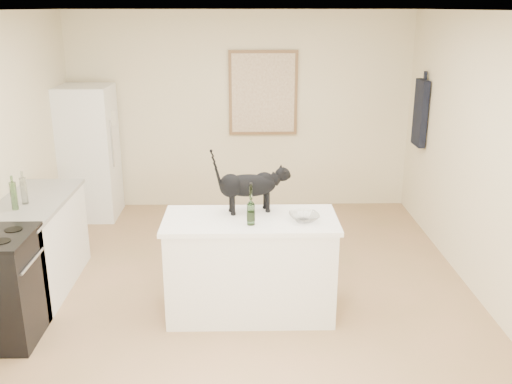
# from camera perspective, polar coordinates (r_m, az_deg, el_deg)

# --- Properties ---
(floor) EXTENTS (5.50, 5.50, 0.00)m
(floor) POSITION_cam_1_polar(r_m,az_deg,el_deg) (5.47, -1.63, -10.75)
(floor) COLOR #A87B59
(floor) RESTS_ON ground
(ceiling) EXTENTS (5.50, 5.50, 0.00)m
(ceiling) POSITION_cam_1_polar(r_m,az_deg,el_deg) (4.79, -1.92, 17.65)
(ceiling) COLOR white
(ceiling) RESTS_ON ground
(wall_back) EXTENTS (4.50, 0.00, 4.50)m
(wall_back) POSITION_cam_1_polar(r_m,az_deg,el_deg) (7.66, -1.56, 8.00)
(wall_back) COLOR beige
(wall_back) RESTS_ON ground
(wall_front) EXTENTS (4.50, 0.00, 4.50)m
(wall_front) POSITION_cam_1_polar(r_m,az_deg,el_deg) (2.44, -2.41, -15.05)
(wall_front) COLOR beige
(wall_front) RESTS_ON ground
(wall_right) EXTENTS (0.00, 5.50, 5.50)m
(wall_right) POSITION_cam_1_polar(r_m,az_deg,el_deg) (5.43, 22.71, 2.43)
(wall_right) COLOR beige
(wall_right) RESTS_ON ground
(island_base) EXTENTS (1.44, 0.67, 0.86)m
(island_base) POSITION_cam_1_polar(r_m,az_deg,el_deg) (5.09, -0.56, -7.58)
(island_base) COLOR white
(island_base) RESTS_ON floor
(island_top) EXTENTS (1.50, 0.70, 0.04)m
(island_top) POSITION_cam_1_polar(r_m,az_deg,el_deg) (4.91, -0.57, -2.85)
(island_top) COLOR white
(island_top) RESTS_ON island_base
(left_cabinets) EXTENTS (0.60, 1.40, 0.86)m
(left_cabinets) POSITION_cam_1_polar(r_m,az_deg,el_deg) (5.90, -21.03, -5.15)
(left_cabinets) COLOR white
(left_cabinets) RESTS_ON floor
(left_countertop) EXTENTS (0.62, 1.44, 0.04)m
(left_countertop) POSITION_cam_1_polar(r_m,az_deg,el_deg) (5.75, -21.53, -1.02)
(left_countertop) COLOR gray
(left_countertop) RESTS_ON left_cabinets
(fridge) EXTENTS (0.68, 0.68, 1.70)m
(fridge) POSITION_cam_1_polar(r_m,az_deg,el_deg) (7.63, -16.39, 3.78)
(fridge) COLOR white
(fridge) RESTS_ON floor
(artwork_frame) EXTENTS (0.90, 0.03, 1.10)m
(artwork_frame) POSITION_cam_1_polar(r_m,az_deg,el_deg) (7.59, 0.72, 9.83)
(artwork_frame) COLOR brown
(artwork_frame) RESTS_ON wall_back
(artwork_canvas) EXTENTS (0.82, 0.00, 1.02)m
(artwork_canvas) POSITION_cam_1_polar(r_m,az_deg,el_deg) (7.58, 0.72, 9.81)
(artwork_canvas) COLOR beige
(artwork_canvas) RESTS_ON wall_back
(hanging_garment) EXTENTS (0.08, 0.34, 0.80)m
(hanging_garment) POSITION_cam_1_polar(r_m,az_deg,el_deg) (7.27, 16.08, 7.57)
(hanging_garment) COLOR black
(hanging_garment) RESTS_ON wall_right
(black_cat) EXTENTS (0.65, 0.33, 0.44)m
(black_cat) POSITION_cam_1_polar(r_m,az_deg,el_deg) (4.99, -0.78, 0.38)
(black_cat) COLOR black
(black_cat) RESTS_ON island_top
(wine_bottle) EXTENTS (0.09, 0.09, 0.32)m
(wine_bottle) POSITION_cam_1_polar(r_m,az_deg,el_deg) (4.71, -0.51, -1.47)
(wine_bottle) COLOR #224F1F
(wine_bottle) RESTS_ON island_top
(glass_bowl) EXTENTS (0.29, 0.29, 0.06)m
(glass_bowl) POSITION_cam_1_polar(r_m,az_deg,el_deg) (4.86, 4.82, -2.53)
(glass_bowl) COLOR silver
(glass_bowl) RESTS_ON island_top
(fridge_paper) EXTENTS (0.06, 0.13, 0.18)m
(fridge_paper) POSITION_cam_1_polar(r_m,az_deg,el_deg) (7.44, -14.15, 7.11)
(fridge_paper) COLOR beige
(fridge_paper) RESTS_ON fridge
(counter_bottle_cluster) EXTENTS (0.09, 0.22, 0.25)m
(counter_bottle_cluster) POSITION_cam_1_polar(r_m,az_deg,el_deg) (5.58, -22.57, -0.13)
(counter_bottle_cluster) COLOR #22531C
(counter_bottle_cluster) RESTS_ON left_countertop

